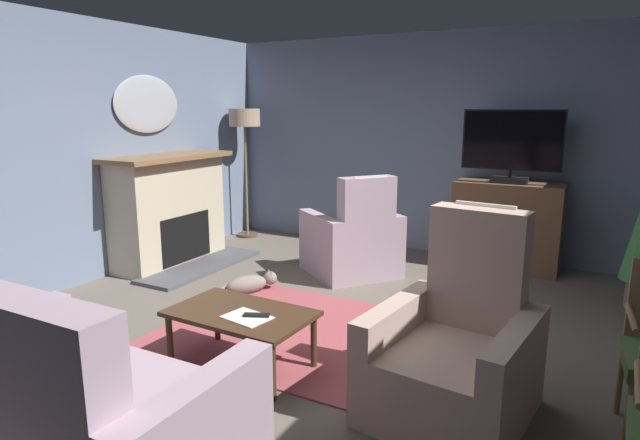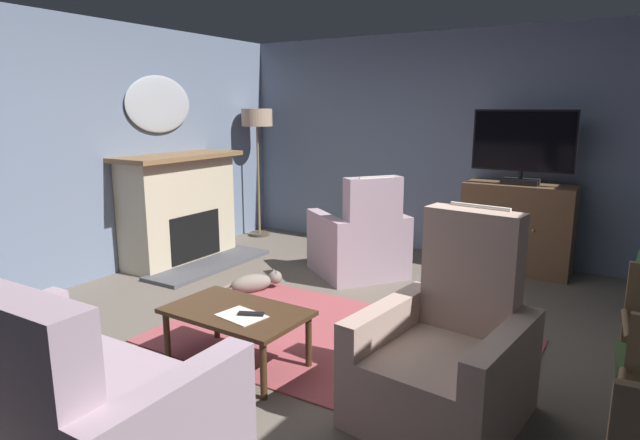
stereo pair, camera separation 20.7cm
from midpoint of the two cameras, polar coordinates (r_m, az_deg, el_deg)
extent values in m
cube|color=#665B51|center=(4.23, -1.62, -12.77)|extent=(6.03, 6.43, 0.04)
cube|color=slate|center=(6.59, 11.42, 7.85)|extent=(6.03, 0.10, 2.61)
cube|color=slate|center=(5.77, -26.41, 6.30)|extent=(0.10, 6.43, 2.61)
cube|color=#9E474C|center=(4.17, 0.60, -12.75)|extent=(2.74, 1.67, 0.01)
cube|color=#4C4C51|center=(6.11, -13.50, -4.82)|extent=(0.50, 1.55, 0.04)
cube|color=beige|center=(6.27, -16.76, 0.83)|extent=(0.48, 1.35, 1.19)
cube|color=black|center=(6.19, -15.29, -1.82)|extent=(0.10, 0.76, 0.52)
cube|color=olive|center=(6.16, -16.85, 6.45)|extent=(0.60, 1.51, 0.05)
ellipsoid|color=#B2B7BF|center=(6.32, -18.86, 11.61)|extent=(0.06, 0.93, 0.63)
cube|color=#4A3523|center=(6.26, 18.11, -4.58)|extent=(1.06, 0.43, 0.06)
cube|color=brown|center=(6.16, 18.38, -0.58)|extent=(1.12, 0.49, 0.95)
sphere|color=tan|center=(5.93, 16.04, -0.42)|extent=(0.03, 0.03, 0.03)
sphere|color=tan|center=(5.87, 19.89, -0.81)|extent=(0.03, 0.03, 0.03)
cube|color=black|center=(6.02, 18.61, 4.04)|extent=(0.37, 0.20, 0.06)
cylinder|color=black|center=(6.01, 18.65, 4.70)|extent=(0.04, 0.04, 0.08)
cube|color=black|center=(5.98, 18.88, 8.08)|extent=(1.02, 0.05, 0.63)
cube|color=black|center=(5.96, 18.83, 8.07)|extent=(0.98, 0.01, 0.59)
cube|color=#422B19|center=(3.70, -10.07, -9.80)|extent=(0.98, 0.62, 0.03)
cylinder|color=#422B19|center=(3.72, -2.30, -12.89)|extent=(0.04, 0.04, 0.37)
cylinder|color=#422B19|center=(4.20, -12.34, -10.13)|extent=(0.04, 0.04, 0.37)
cylinder|color=#422B19|center=(3.36, -6.91, -15.79)|extent=(0.04, 0.04, 0.37)
cylinder|color=#422B19|center=(3.89, -17.24, -12.24)|extent=(0.04, 0.04, 0.37)
cube|color=black|center=(3.58, -8.46, -10.06)|extent=(0.18, 0.12, 0.02)
cube|color=silver|center=(3.58, -9.46, -10.21)|extent=(0.33, 0.27, 0.01)
cube|color=#AD93A3|center=(3.04, -25.60, -19.60)|extent=(1.28, 0.90, 0.43)
cube|color=#AD93A3|center=(2.65, -32.85, -12.54)|extent=(1.28, 0.20, 0.60)
cube|color=#B2A899|center=(2.92, -29.93, -13.91)|extent=(0.37, 0.16, 0.36)
cube|color=#BC9E8E|center=(3.27, 11.87, -16.46)|extent=(0.68, 0.97, 0.42)
cube|color=#BC9E8E|center=(3.36, 14.78, -5.05)|extent=(0.59, 0.25, 0.74)
cube|color=#BC9E8E|center=(3.12, 18.11, -16.19)|extent=(0.24, 0.92, 0.62)
cube|color=#BC9E8E|center=(3.36, 6.29, -13.54)|extent=(0.24, 0.92, 0.62)
cube|color=white|center=(3.36, 15.45, -0.30)|extent=(0.37, 0.06, 0.24)
cube|color=#AD93A3|center=(5.73, 2.24, -3.42)|extent=(1.03, 0.98, 0.46)
cube|color=#AD93A3|center=(5.32, 3.91, 1.30)|extent=(0.49, 0.57, 0.62)
cube|color=#AD93A3|center=(5.56, -1.03, -2.84)|extent=(0.76, 0.62, 0.66)
cube|color=#AD93A3|center=(5.87, 5.35, -2.09)|extent=(0.76, 0.62, 0.66)
cube|color=white|center=(5.23, 4.31, 3.43)|extent=(0.24, 0.31, 0.24)
cylinder|color=#93704C|center=(2.51, 28.82, -15.06)|extent=(0.04, 0.40, 0.03)
cylinder|color=#93704C|center=(3.22, 28.32, -18.28)|extent=(0.04, 0.04, 0.41)
cylinder|color=#93704C|center=(3.60, 27.86, -14.93)|extent=(0.04, 0.04, 0.41)
cylinder|color=#93704C|center=(3.22, 28.72, -9.15)|extent=(0.06, 0.39, 0.03)
ellipsoid|color=gray|center=(5.20, -8.97, -6.83)|extent=(0.37, 0.43, 0.18)
sphere|color=gray|center=(5.27, -6.46, -6.18)|extent=(0.13, 0.13, 0.13)
cone|color=gray|center=(5.28, -6.62, -5.44)|extent=(0.04, 0.04, 0.04)
cone|color=gray|center=(5.22, -6.33, -5.64)|extent=(0.04, 0.04, 0.04)
cylinder|color=gray|center=(5.16, -12.28, -7.52)|extent=(0.15, 0.21, 0.09)
cylinder|color=#4C4233|center=(7.46, -8.50, -1.57)|extent=(0.27, 0.27, 0.04)
cylinder|color=olive|center=(7.33, -8.67, 3.98)|extent=(0.03, 0.03, 1.50)
cylinder|color=tan|center=(7.26, -8.89, 10.75)|extent=(0.41, 0.41, 0.23)
camera|label=1|loc=(0.10, -91.42, -0.30)|focal=30.00mm
camera|label=2|loc=(0.10, 88.58, 0.30)|focal=30.00mm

